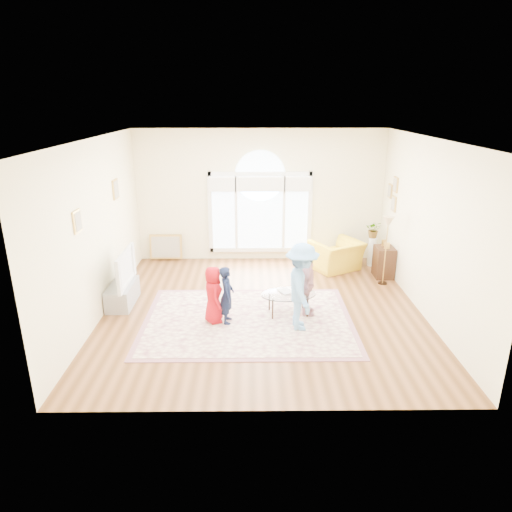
{
  "coord_description": "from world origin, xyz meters",
  "views": [
    {
      "loc": [
        -0.21,
        -7.94,
        3.84
      ],
      "look_at": [
        -0.13,
        0.3,
        0.99
      ],
      "focal_mm": 32.0,
      "sensor_mm": 36.0,
      "label": 1
    }
  ],
  "objects_px": {
    "television": "(120,268)",
    "armchair": "(336,255)",
    "tv_console": "(123,294)",
    "area_rug": "(248,320)",
    "coffee_table": "(288,295)"
  },
  "relations": [
    {
      "from": "tv_console",
      "to": "armchair",
      "type": "height_order",
      "value": "armchair"
    },
    {
      "from": "tv_console",
      "to": "armchair",
      "type": "xyz_separation_m",
      "value": [
        4.54,
        1.9,
        0.14
      ]
    },
    {
      "from": "television",
      "to": "armchair",
      "type": "distance_m",
      "value": 4.94
    },
    {
      "from": "area_rug",
      "to": "coffee_table",
      "type": "relative_size",
      "value": 3.28
    },
    {
      "from": "coffee_table",
      "to": "tv_console",
      "type": "bearing_deg",
      "value": 164.34
    },
    {
      "from": "television",
      "to": "coffee_table",
      "type": "xyz_separation_m",
      "value": [
        3.21,
        -0.49,
        -0.36
      ]
    },
    {
      "from": "tv_console",
      "to": "armchair",
      "type": "bearing_deg",
      "value": 22.7
    },
    {
      "from": "area_rug",
      "to": "coffee_table",
      "type": "xyz_separation_m",
      "value": [
        0.75,
        0.26,
        0.39
      ]
    },
    {
      "from": "area_rug",
      "to": "tv_console",
      "type": "relative_size",
      "value": 3.6
    },
    {
      "from": "television",
      "to": "armchair",
      "type": "xyz_separation_m",
      "value": [
        4.54,
        1.9,
        -0.41
      ]
    },
    {
      "from": "area_rug",
      "to": "television",
      "type": "bearing_deg",
      "value": 163.15
    },
    {
      "from": "tv_console",
      "to": "television",
      "type": "bearing_deg",
      "value": -0.0
    },
    {
      "from": "coffee_table",
      "to": "armchair",
      "type": "xyz_separation_m",
      "value": [
        1.32,
        2.39,
        -0.05
      ]
    },
    {
      "from": "television",
      "to": "tv_console",
      "type": "bearing_deg",
      "value": 180.0
    },
    {
      "from": "tv_console",
      "to": "television",
      "type": "xyz_separation_m",
      "value": [
        0.01,
        -0.0,
        0.55
      ]
    }
  ]
}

